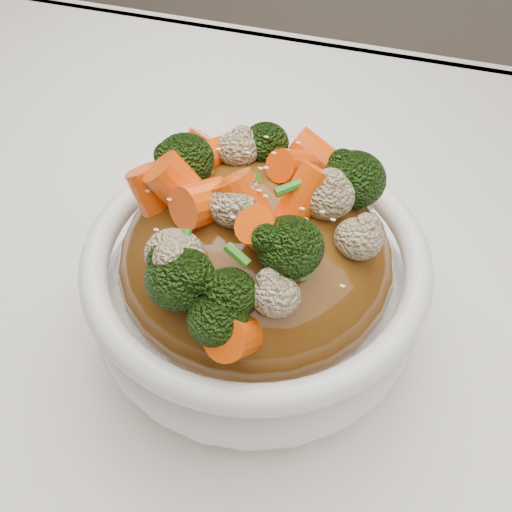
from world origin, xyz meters
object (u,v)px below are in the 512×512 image
(dining_table, at_px, (298,492))
(bowl, at_px, (256,288))
(carrots, at_px, (256,185))
(broccoli, at_px, (256,186))

(dining_table, relative_size, bowl, 5.27)
(carrots, bearing_deg, broccoli, 0.00)
(dining_table, bearing_deg, carrots, -150.97)
(carrots, height_order, broccoli, carrots)
(bowl, bearing_deg, carrots, 63.43)
(carrots, distance_m, broccoli, 0.00)
(dining_table, relative_size, broccoli, 6.61)
(bowl, xyz_separation_m, broccoli, (0.00, 0.00, 0.10))
(dining_table, relative_size, carrots, 6.61)
(bowl, bearing_deg, dining_table, 29.03)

